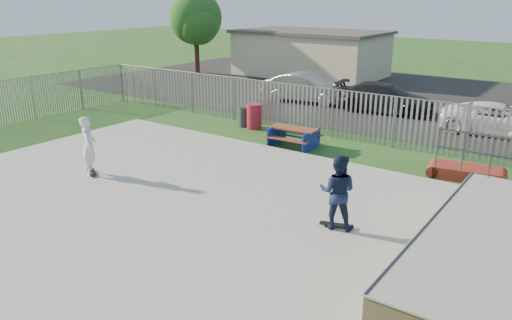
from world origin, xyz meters
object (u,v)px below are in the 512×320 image
Objects in this scene: skater_navy at (337,192)px; trash_bin_red at (254,116)px; car_white at (498,119)px; trash_bin_grey at (245,117)px; skater_white at (89,146)px; funbox at (466,173)px; tree_left at (195,18)px; car_dark at (385,98)px; picnic_table at (294,137)px; car_silver at (306,88)px.

trash_bin_red is at bearing -60.85° from skater_navy.
car_white is 2.45× the size of skater_navy.
trash_bin_grey is 8.20m from skater_white.
trash_bin_red is (-9.26, 1.18, 0.35)m from funbox.
funbox is 25.54m from tree_left.
car_white is at bearing -114.11° from skater_navy.
tree_left is at bearing 68.28° from car_dark.
car_dark is at bearing 73.16° from car_white.
car_white reaches higher than trash_bin_red.
skater_navy is at bearing 169.54° from car_white.
car_white is 12.31m from skater_navy.
skater_navy reaches higher than picnic_table.
trash_bin_red is 0.22× the size of car_dark.
picnic_table is 20.33m from tree_left.
trash_bin_grey is 7.51m from car_dark.
tree_left is at bearing 71.50° from car_white.
car_dark reaches higher than trash_bin_red.
trash_bin_grey is at bearing -40.67° from tree_left.
picnic_table is 0.41× the size of car_white.
skater_navy reaches higher than car_white.
skater_white is (-8.17, -1.08, 0.00)m from skater_navy.
trash_bin_grey is at bearing 163.68° from funbox.
trash_bin_red is at bearing 151.27° from picnic_table.
tree_left is (-12.03, 4.52, 3.21)m from car_silver.
picnic_table is 1.74× the size of trash_bin_red.
car_silver is 13.25m from tree_left.
skater_white reaches higher than car_white.
funbox is at bearing -0.81° from picnic_table.
funbox is at bearing -133.82° from car_silver.
tree_left is at bearing 142.49° from funbox.
trash_bin_red is 10.31m from car_white.
skater_white is (-9.51, -13.31, 0.43)m from car_white.
trash_bin_red is at bearing 163.40° from funbox.
car_dark is at bearing 118.21° from funbox.
car_white is at bearing 30.00° from trash_bin_red.
car_silver is 0.95× the size of car_dark.
car_silver is (-10.23, 7.39, 0.60)m from funbox.
funbox is 0.45× the size of car_silver.
funbox is 1.94× the size of trash_bin_red.
picnic_table is at bearing 169.04° from car_dark.
trash_bin_grey is at bearing 177.93° from trash_bin_red.
car_dark reaches higher than trash_bin_grey.
car_white is at bearing -109.51° from car_dark.
funbox is 9.55m from car_dark.
car_dark is 2.62× the size of skater_white.
skater_white is at bearing -10.36° from skater_navy.
skater_white is at bearing -120.06° from picnic_table.
picnic_table is 8.92m from car_white.
car_white is (-0.33, 6.33, 0.46)m from funbox.
car_silver reaches higher than car_white.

